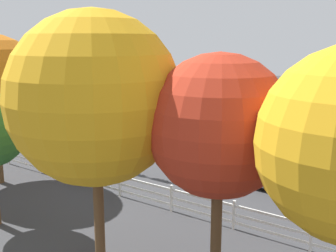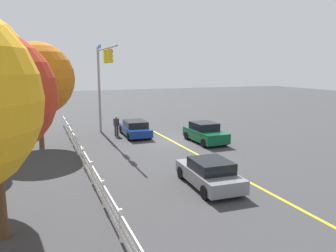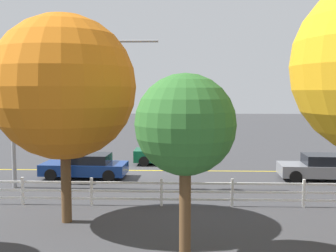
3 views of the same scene
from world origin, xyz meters
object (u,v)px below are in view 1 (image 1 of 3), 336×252
object	(u,v)px
car_0	(90,139)
tree_2	(219,126)
pedestrian	(67,138)
tree_1	(95,99)
car_1	(273,175)
car_2	(179,134)

from	to	relation	value
car_0	tree_2	size ratio (longest dim) A/B	0.68
car_0	tree_2	xyz separation A→B (m)	(-14.22, 8.71, 4.11)
car_0	tree_2	distance (m)	17.18
pedestrian	tree_1	distance (m)	14.99
car_1	tree_1	world-z (taller)	tree_1
pedestrian	tree_1	world-z (taller)	tree_1
car_0	car_2	world-z (taller)	car_2
car_2	pedestrian	distance (m)	7.49
car_2	tree_2	world-z (taller)	tree_2
car_2	pedestrian	size ratio (longest dim) A/B	2.45
car_2	tree_1	distance (m)	16.39
tree_1	car_2	bearing A→B (deg)	-65.19
car_1	pedestrian	distance (m)	13.30
car_1	pedestrian	size ratio (longest dim) A/B	2.51
car_0	tree_1	size ratio (longest dim) A/B	0.58
tree_1	tree_2	size ratio (longest dim) A/B	1.18
car_1	car_2	bearing A→B (deg)	-24.33
tree_2	car_2	bearing A→B (deg)	-52.39
car_0	car_2	size ratio (longest dim) A/B	1.11
tree_2	pedestrian	bearing A→B (deg)	-26.13
car_2	tree_1	bearing A→B (deg)	-65.26
car_0	car_2	xyz separation A→B (m)	(-4.22, -4.27, 0.07)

